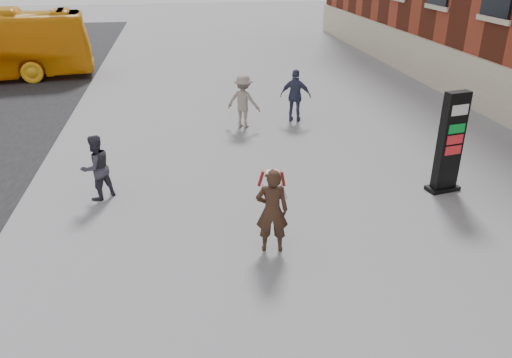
{
  "coord_description": "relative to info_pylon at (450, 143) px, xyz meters",
  "views": [
    {
      "loc": [
        -1.17,
        -8.08,
        5.29
      ],
      "look_at": [
        0.25,
        1.01,
        1.06
      ],
      "focal_mm": 35.0,
      "sensor_mm": 36.0,
      "label": 1
    }
  ],
  "objects": [
    {
      "name": "ground",
      "position": [
        -4.97,
        -1.96,
        -1.21
      ],
      "size": [
        100.0,
        100.0,
        0.0
      ],
      "primitive_type": "plane",
      "color": "#9E9EA3"
    },
    {
      "name": "info_pylon",
      "position": [
        0.0,
        0.0,
        0.0
      ],
      "size": [
        0.84,
        0.53,
        2.43
      ],
      "rotation": [
        0.0,
        0.0,
        0.2
      ],
      "color": "black",
      "rests_on": "ground"
    },
    {
      "name": "woman",
      "position": [
        -4.57,
        -1.95,
        -0.34
      ],
      "size": [
        0.7,
        0.65,
        1.7
      ],
      "rotation": [
        0.0,
        0.0,
        2.99
      ],
      "color": "black",
      "rests_on": "ground"
    },
    {
      "name": "pedestrian_a",
      "position": [
        -8.14,
        0.84,
        -0.44
      ],
      "size": [
        0.95,
        0.93,
        1.54
      ],
      "primitive_type": "imported",
      "rotation": [
        0.0,
        0.0,
        3.83
      ],
      "color": "#33313D",
      "rests_on": "ground"
    },
    {
      "name": "pedestrian_b",
      "position": [
        -4.13,
        5.45,
        -0.35
      ],
      "size": [
        1.28,
        1.09,
        1.72
      ],
      "primitive_type": "imported",
      "rotation": [
        0.0,
        0.0,
        2.64
      ],
      "color": "gray",
      "rests_on": "ground"
    },
    {
      "name": "pedestrian_c",
      "position": [
        -2.33,
        5.8,
        -0.34
      ],
      "size": [
        1.11,
        0.76,
        1.75
      ],
      "primitive_type": "imported",
      "rotation": [
        0.0,
        0.0,
        2.78
      ],
      "color": "#353A56",
      "rests_on": "ground"
    }
  ]
}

